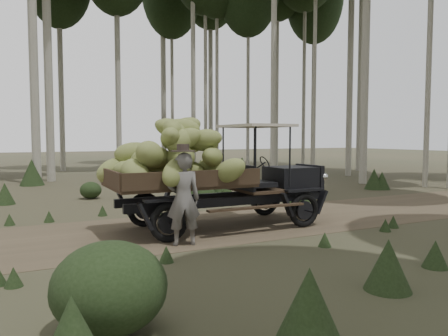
{
  "coord_description": "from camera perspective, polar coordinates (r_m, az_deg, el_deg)",
  "views": [
    {
      "loc": [
        -3.85,
        -9.7,
        2.21
      ],
      "look_at": [
        0.9,
        -0.27,
        1.45
      ],
      "focal_mm": 35.0,
      "sensor_mm": 36.0,
      "label": 1
    }
  ],
  "objects": [
    {
      "name": "ground",
      "position": [
        10.67,
        -5.04,
        -7.88
      ],
      "size": [
        120.0,
        120.0,
        0.0
      ],
      "primitive_type": "plane",
      "color": "#473D2B",
      "rests_on": "ground"
    },
    {
      "name": "farmer",
      "position": [
        8.89,
        -5.35,
        -3.9
      ],
      "size": [
        0.77,
        0.6,
        2.06
      ],
      "rotation": [
        0.0,
        0.0,
        2.94
      ],
      "color": "#5C5854",
      "rests_on": "ground"
    },
    {
      "name": "dirt_track",
      "position": [
        10.67,
        -5.04,
        -7.85
      ],
      "size": [
        70.0,
        4.0,
        0.01
      ],
      "primitive_type": "cube",
      "color": "brown",
      "rests_on": "ground"
    },
    {
      "name": "banana_truck",
      "position": [
        10.19,
        -4.13,
        0.54
      ],
      "size": [
        5.79,
        2.66,
        2.76
      ],
      "rotation": [
        0.0,
        0.0,
        -0.01
      ],
      "color": "black",
      "rests_on": "ground"
    },
    {
      "name": "undergrowth",
      "position": [
        10.22,
        -9.28,
        -5.56
      ],
      "size": [
        24.42,
        23.88,
        1.35
      ],
      "color": "#233319",
      "rests_on": "ground"
    }
  ]
}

